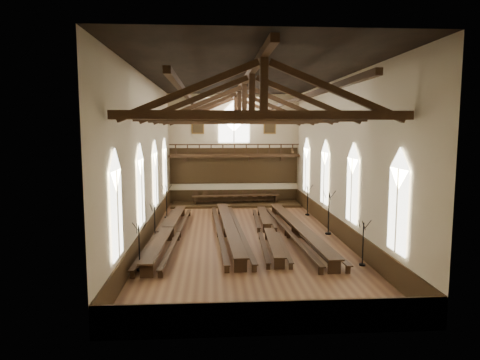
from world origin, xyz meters
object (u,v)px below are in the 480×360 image
object	(u,v)px
refectory_row_a	(168,230)
candelabrum_right_mid	(328,221)
refectory_row_b	(229,227)
high_table	(236,196)
refectory_row_c	(268,229)
candelabrum_left_far	(167,208)
candelabrum_right_near	(363,252)
candelabrum_right_far	(307,206)
candelabrum_left_near	(139,256)
refectory_row_d	(297,228)
dais	(236,204)
candelabrum_left_mid	(155,229)

from	to	relation	value
refectory_row_a	candelabrum_right_mid	distance (m)	10.35
refectory_row_b	high_table	xyz separation A→B (m)	(1.04, 10.94, 0.23)
refectory_row_c	candelabrum_left_far	xyz separation A→B (m)	(-7.13, 6.11, 0.30)
refectory_row_a	candelabrum_left_far	world-z (taller)	candelabrum_left_far
high_table	candelabrum_right_mid	bearing A→B (deg)	-63.43
refectory_row_c	candelabrum_right_near	distance (m)	7.37
candelabrum_right_far	candelabrum_left_near	bearing A→B (deg)	-131.12
candelabrum_left_near	high_table	bearing A→B (deg)	72.13
refectory_row_d	refectory_row_a	bearing A→B (deg)	-179.45
high_table	candelabrum_right_mid	world-z (taller)	candelabrum_right_mid
refectory_row_d	candelabrum_left_near	distance (m)	10.79
dais	candelabrum_left_near	world-z (taller)	candelabrum_left_near
candelabrum_left_far	candelabrum_right_far	size ratio (longest dim) A/B	1.06
high_table	candelabrum_left_near	world-z (taller)	candelabrum_left_near
dais	high_table	bearing A→B (deg)	180.00
refectory_row_c	candelabrum_left_mid	xyz separation A→B (m)	(-7.13, -0.70, 0.22)
dais	candelabrum_left_far	distance (m)	7.60
refectory_row_c	dais	xyz separation A→B (m)	(-1.50, 11.16, -0.39)
high_table	candelabrum_left_near	size ratio (longest dim) A/B	3.30
refectory_row_a	candelabrum_left_far	distance (m)	6.52
refectory_row_c	refectory_row_d	bearing A→B (deg)	-8.76
refectory_row_c	candelabrum_right_far	size ratio (longest dim) A/B	5.60
candelabrum_right_mid	candelabrum_right_far	world-z (taller)	candelabrum_right_mid
refectory_row_d	dais	world-z (taller)	refectory_row_d
refectory_row_c	high_table	xyz separation A→B (m)	(-1.50, 11.16, 0.33)
refectory_row_a	high_table	size ratio (longest dim) A/B	1.86
dais	candelabrum_right_far	size ratio (longest dim) A/B	4.65
high_table	candelabrum_right_mid	xyz separation A→B (m)	(5.47, -10.94, 0.06)
refectory_row_b	candelabrum_left_mid	xyz separation A→B (m)	(-4.59, -0.92, 0.13)
candelabrum_left_mid	candelabrum_right_mid	distance (m)	11.14
refectory_row_b	candelabrum_right_near	xyz separation A→B (m)	(6.51, -6.43, 0.13)
candelabrum_left_near	candelabrum_right_mid	size ratio (longest dim) A/B	0.83
candelabrum_right_far	candelabrum_right_near	bearing A→B (deg)	-90.00
refectory_row_b	candelabrum_left_mid	world-z (taller)	candelabrum_left_mid
candelabrum_left_near	refectory_row_a	bearing A→B (deg)	82.58
refectory_row_b	candelabrum_left_far	world-z (taller)	candelabrum_left_far
dais	candelabrum_left_mid	distance (m)	13.14
refectory_row_c	candelabrum_left_far	world-z (taller)	candelabrum_left_far
refectory_row_b	refectory_row_d	size ratio (longest dim) A/B	1.00
high_table	refectory_row_a	bearing A→B (deg)	-112.85
refectory_row_c	candelabrum_left_near	bearing A→B (deg)	-138.58
candelabrum_left_mid	dais	bearing A→B (deg)	64.62
dais	candelabrum_left_near	size ratio (longest dim) A/B	4.76
candelabrum_left_near	candelabrum_right_far	distance (m)	16.88
candelabrum_left_far	candelabrum_right_mid	world-z (taller)	candelabrum_right_mid
candelabrum_left_near	candelabrum_left_mid	bearing A→B (deg)	90.00
candelabrum_right_near	candelabrum_right_far	distance (m)	12.63
refectory_row_a	candelabrum_right_far	world-z (taller)	candelabrum_right_far
candelabrum_left_near	candelabrum_right_far	world-z (taller)	candelabrum_right_far
candelabrum_left_far	candelabrum_right_near	bearing A→B (deg)	-47.97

